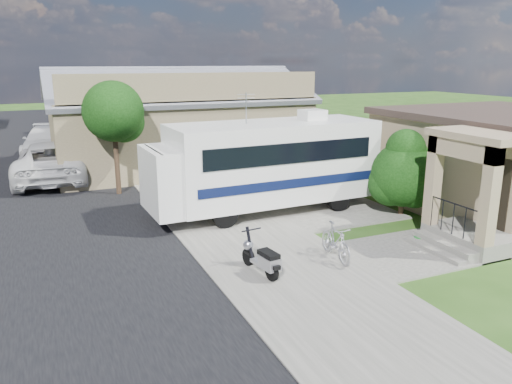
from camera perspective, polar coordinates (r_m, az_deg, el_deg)
name	(u,v)px	position (r m, az deg, el deg)	size (l,w,h in m)	color
ground	(308,256)	(14.19, 5.96, -7.24)	(120.00, 120.00, 0.00)	#214211
street_slab	(21,197)	(22.05, -25.30, -0.56)	(9.00, 80.00, 0.02)	black
sidewalk_slab	(179,182)	(22.73, -8.79, 1.18)	(4.00, 80.00, 0.06)	#595850
driveway_slab	(284,207)	(18.60, 3.17, -1.74)	(7.00, 6.00, 0.05)	#595850
walk_slab	(417,251)	(15.09, 17.90, -6.43)	(4.00, 3.00, 0.05)	#595850
house	(502,160)	(20.41, 26.29, 3.29)	(9.47, 7.80, 3.54)	#8F7B5B
warehouse	(176,127)	(26.41, -9.12, 7.37)	(12.50, 8.40, 5.04)	#736448
street_tree_a	(116,114)	(20.75, -15.72, 8.54)	(2.44, 2.40, 4.58)	black
street_tree_b	(89,95)	(30.64, -18.53, 10.44)	(2.44, 2.40, 4.73)	black
street_tree_c	(77,92)	(39.61, -19.82, 10.72)	(2.44, 2.40, 4.42)	black
motorhome	(265,163)	(17.68, 1.09, 3.38)	(8.32, 2.92, 4.22)	white
shrub	(404,171)	(18.17, 16.56, 2.29)	(2.49, 2.38, 3.06)	black
scooter	(262,259)	(12.65, 0.71, -7.62)	(0.61, 1.62, 1.07)	black
bicycle	(336,244)	(13.74, 9.09, -5.86)	(0.47, 1.66, 1.00)	#A6A5AD
pickup_truck	(52,161)	(24.54, -22.30, 3.32)	(2.99, 6.48, 1.80)	silver
van	(46,141)	(31.49, -22.89, 5.39)	(2.26, 5.55, 1.61)	silver
garden_hose	(420,240)	(15.85, 18.20, -5.23)	(0.35, 0.35, 0.16)	#156B21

